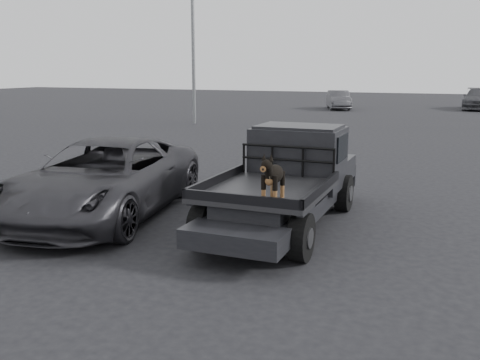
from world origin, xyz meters
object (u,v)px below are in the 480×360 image
at_px(dog, 273,178).
at_px(distant_car_b, 479,99).
at_px(distant_car_a, 338,100).
at_px(flatbed_ute, 283,202).
at_px(parked_suv, 104,179).

relative_size(dog, distant_car_b, 0.14).
relative_size(distant_car_a, distant_car_b, 0.77).
bearing_deg(distant_car_b, flatbed_ute, -94.47).
distance_m(parked_suv, distant_car_a, 30.24).
bearing_deg(dog, distant_car_b, 83.98).
bearing_deg(flatbed_ute, distant_car_b, 82.94).
xyz_separation_m(flatbed_ute, distant_car_b, (4.10, 33.10, 0.30)).
relative_size(flatbed_ute, parked_suv, 1.00).
bearing_deg(parked_suv, distant_car_b, 67.83).
bearing_deg(parked_suv, dog, -25.89).
height_order(distant_car_a, distant_car_b, distant_car_b).
relative_size(dog, parked_suv, 0.14).
bearing_deg(flatbed_ute, parked_suv, -169.37).
height_order(parked_suv, distant_car_a, parked_suv).
bearing_deg(distant_car_a, flatbed_ute, -98.73).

